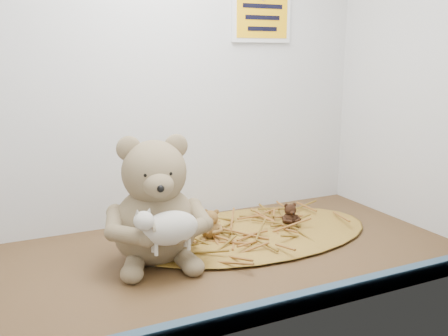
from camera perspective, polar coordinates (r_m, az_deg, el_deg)
name	(u,v)px	position (r cm, az deg, el deg)	size (l,w,h in cm)	color
alcove_shell	(189,55)	(113.51, -4.08, 12.77)	(120.40, 60.20, 90.40)	#472F18
front_rail	(272,309)	(90.71, 5.50, -15.79)	(119.28, 2.20, 3.60)	#354D66
straw_bed	(252,233)	(128.33, 3.18, -7.44)	(64.84, 37.65, 1.25)	brown
main_teddy	(155,199)	(110.12, -7.93, -3.59)	(22.89, 24.16, 28.39)	#79684A
toy_lamb	(171,228)	(101.95, -6.12, -6.84)	(15.13, 9.23, 9.78)	beige
mini_teddy_tan	(211,223)	(122.60, -1.51, -6.26)	(5.98, 6.32, 7.42)	brown
mini_teddy_brown	(290,214)	(132.16, 7.56, -5.19)	(5.05, 5.33, 6.26)	black
wall_sign	(262,18)	(145.24, 4.31, 16.76)	(16.00, 1.20, 11.00)	#E7A20B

